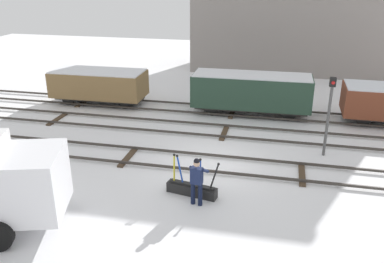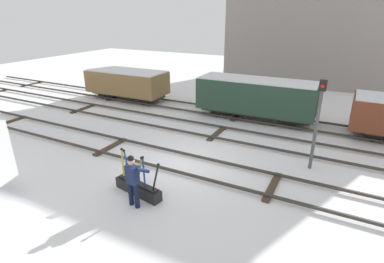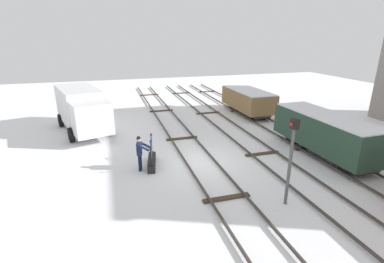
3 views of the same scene
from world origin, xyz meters
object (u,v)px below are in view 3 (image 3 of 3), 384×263
rail_worker (140,151)px  freight_car_near_switch (325,132)px  delivery_truck (82,108)px  freight_car_back_track (248,100)px  signal_post (291,153)px  switch_lever_frame (152,161)px

rail_worker → freight_car_near_switch: bearing=94.7°
delivery_truck → freight_car_back_track: bearing=78.2°
signal_post → freight_car_near_switch: signal_post is taller
delivery_truck → freight_car_back_track: size_ratio=1.24×
signal_post → switch_lever_frame: bearing=-137.3°
switch_lever_frame → freight_car_near_switch: size_ratio=0.30×
freight_car_back_track → signal_post: bearing=-21.4°
switch_lever_frame → signal_post: (4.73, 4.37, 1.84)m
switch_lever_frame → freight_car_back_track: (-7.49, 8.93, 0.91)m
rail_worker → signal_post: bearing=58.4°
delivery_truck → signal_post: bearing=18.5°
freight_car_back_track → delivery_truck: bearing=-86.0°
delivery_truck → freight_car_back_track: (-1.06, 12.42, -0.45)m
switch_lever_frame → rail_worker: size_ratio=1.12×
rail_worker → signal_post: 6.73m
switch_lever_frame → signal_post: bearing=53.1°
delivery_truck → signal_post: 13.66m
switch_lever_frame → delivery_truck: size_ratio=0.29×
rail_worker → freight_car_back_track: freight_car_back_track is taller
freight_car_back_track → freight_car_near_switch: bearing=-0.9°
switch_lever_frame → signal_post: 6.70m
rail_worker → freight_car_near_switch: (0.94, 9.49, 0.33)m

